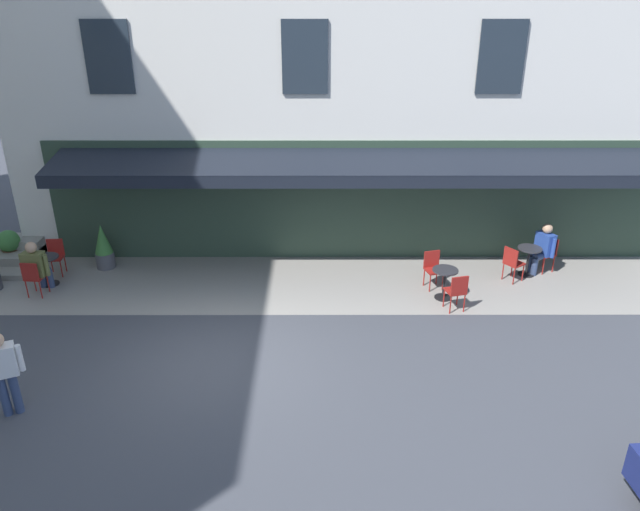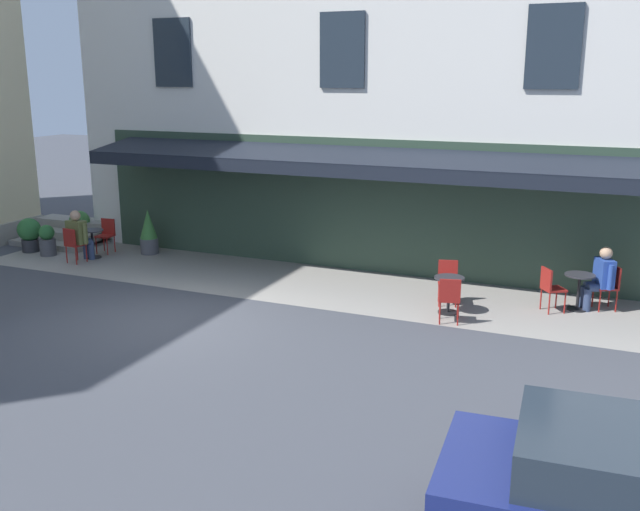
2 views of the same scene
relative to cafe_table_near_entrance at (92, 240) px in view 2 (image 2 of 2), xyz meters
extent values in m
plane|color=#42444C|center=(-4.64, 3.32, -0.49)|extent=(70.00, 70.00, 0.00)
cube|color=gray|center=(-7.89, -0.08, -0.49)|extent=(20.50, 3.20, 0.01)
cube|color=#2D4233|center=(-7.64, -1.65, 1.11)|extent=(16.00, 0.06, 3.20)
cube|color=black|center=(-7.64, -0.83, 2.36)|extent=(15.00, 1.70, 0.36)
cube|color=black|center=(-7.64, 0.00, 2.13)|extent=(15.00, 0.04, 0.28)
cube|color=#232D38|center=(-10.98, -1.64, 4.71)|extent=(1.10, 0.06, 1.70)
cube|color=#232D38|center=(-6.31, -1.64, 4.71)|extent=(1.10, 0.06, 1.70)
cube|color=#232D38|center=(-1.64, -1.64, 4.71)|extent=(1.10, 0.06, 1.70)
cube|color=gray|center=(1.96, -0.88, -0.42)|extent=(2.40, 1.40, 0.15)
cube|color=gray|center=(1.96, -1.23, -0.27)|extent=(2.40, 1.05, 0.30)
cube|color=gray|center=(1.96, -1.58, -0.12)|extent=(2.40, 0.70, 0.45)
cylinder|color=black|center=(0.00, 0.00, -0.48)|extent=(0.40, 0.40, 0.03)
cylinder|color=black|center=(0.00, 0.00, -0.13)|extent=(0.06, 0.06, 0.72)
cylinder|color=#2D2D33|center=(0.00, 0.00, 0.24)|extent=(0.60, 0.60, 0.03)
cylinder|color=maroon|center=(-0.13, 0.40, -0.27)|extent=(0.03, 0.03, 0.45)
cylinder|color=maroon|center=(0.21, 0.36, -0.27)|extent=(0.03, 0.03, 0.45)
cylinder|color=maroon|center=(-0.09, 0.73, -0.27)|extent=(0.03, 0.03, 0.45)
cylinder|color=maroon|center=(0.25, 0.70, -0.27)|extent=(0.03, 0.03, 0.45)
cube|color=maroon|center=(0.06, 0.55, -0.02)|extent=(0.44, 0.44, 0.04)
cube|color=maroon|center=(0.08, 0.73, 0.21)|extent=(0.40, 0.08, 0.42)
cylinder|color=maroon|center=(0.20, -0.36, -0.27)|extent=(0.03, 0.03, 0.45)
cylinder|color=maroon|center=(-0.14, -0.39, -0.27)|extent=(0.03, 0.03, 0.45)
cylinder|color=maroon|center=(0.23, -0.70, -0.27)|extent=(0.03, 0.03, 0.45)
cylinder|color=maroon|center=(-0.11, -0.73, -0.27)|extent=(0.03, 0.03, 0.45)
cube|color=maroon|center=(0.05, -0.55, -0.02)|extent=(0.43, 0.43, 0.04)
cube|color=maroon|center=(0.06, -0.73, 0.21)|extent=(0.40, 0.07, 0.42)
cylinder|color=black|center=(-9.57, 0.73, -0.48)|extent=(0.40, 0.40, 0.03)
cylinder|color=black|center=(-9.57, 0.73, -0.13)|extent=(0.06, 0.06, 0.72)
cylinder|color=#2D2D33|center=(-9.57, 0.73, 0.24)|extent=(0.60, 0.60, 0.03)
cylinder|color=maroon|center=(-9.83, 1.05, -0.27)|extent=(0.03, 0.03, 0.45)
cylinder|color=maroon|center=(-9.50, 1.14, -0.27)|extent=(0.03, 0.03, 0.45)
cylinder|color=maroon|center=(-9.92, 1.38, -0.27)|extent=(0.03, 0.03, 0.45)
cylinder|color=maroon|center=(-9.59, 1.47, -0.27)|extent=(0.03, 0.03, 0.45)
cube|color=maroon|center=(-9.71, 1.26, -0.02)|extent=(0.49, 0.49, 0.04)
cube|color=maroon|center=(-9.75, 1.44, 0.21)|extent=(0.40, 0.14, 0.42)
cylinder|color=maroon|center=(-9.31, 0.41, -0.27)|extent=(0.03, 0.03, 0.45)
cylinder|color=maroon|center=(-9.64, 0.32, -0.27)|extent=(0.03, 0.03, 0.45)
cylinder|color=maroon|center=(-9.22, 0.08, -0.27)|extent=(0.03, 0.03, 0.45)
cylinder|color=maroon|center=(-9.54, -0.01, -0.27)|extent=(0.03, 0.03, 0.45)
cube|color=maroon|center=(-9.43, 0.20, -0.02)|extent=(0.49, 0.49, 0.04)
cube|color=maroon|center=(-9.38, 0.03, 0.21)|extent=(0.40, 0.15, 0.42)
cylinder|color=black|center=(-11.94, -0.52, -0.48)|extent=(0.40, 0.40, 0.03)
cylinder|color=black|center=(-11.94, -0.52, -0.13)|extent=(0.06, 0.06, 0.72)
cylinder|color=#2D2D33|center=(-11.94, -0.52, 0.24)|extent=(0.60, 0.60, 0.03)
cylinder|color=maroon|center=(-11.72, -0.16, -0.27)|extent=(0.03, 0.03, 0.45)
cylinder|color=maroon|center=(-11.53, -0.44, -0.27)|extent=(0.03, 0.03, 0.45)
cylinder|color=maroon|center=(-11.44, 0.03, -0.27)|extent=(0.03, 0.03, 0.45)
cylinder|color=maroon|center=(-11.25, -0.25, -0.27)|extent=(0.03, 0.03, 0.45)
cube|color=maroon|center=(-11.48, -0.21, -0.02)|extent=(0.56, 0.56, 0.04)
cube|color=maroon|center=(-11.34, -0.11, 0.21)|extent=(0.26, 0.35, 0.42)
cylinder|color=maroon|center=(-12.21, -0.83, -0.27)|extent=(0.03, 0.03, 0.45)
cylinder|color=maroon|center=(-12.35, -0.53, -0.27)|extent=(0.03, 0.03, 0.45)
cylinder|color=maroon|center=(-12.52, -0.98, -0.27)|extent=(0.03, 0.03, 0.45)
cylinder|color=maroon|center=(-12.66, -0.67, -0.27)|extent=(0.03, 0.03, 0.45)
cube|color=maroon|center=(-12.43, -0.75, -0.02)|extent=(0.53, 0.53, 0.04)
cube|color=maroon|center=(-12.60, -0.83, 0.21)|extent=(0.21, 0.38, 0.42)
cylinder|color=navy|center=(-12.04, -0.67, -0.26)|extent=(0.15, 0.15, 0.47)
cylinder|color=navy|center=(-12.19, -0.74, 0.00)|extent=(0.37, 0.29, 0.16)
cylinder|color=navy|center=(-12.12, -0.50, -0.26)|extent=(0.15, 0.15, 0.47)
cylinder|color=navy|center=(-12.27, -0.57, 0.00)|extent=(0.37, 0.29, 0.16)
cube|color=#28479E|center=(-12.38, -0.73, 0.28)|extent=(0.45, 0.54, 0.57)
sphere|color=tan|center=(-12.38, -0.73, 0.70)|extent=(0.25, 0.25, 0.25)
cylinder|color=#28479E|center=(-12.26, -0.99, 0.27)|extent=(0.10, 0.10, 0.50)
cylinder|color=#28479E|center=(-12.50, -0.47, 0.27)|extent=(0.10, 0.10, 0.50)
cylinder|color=navy|center=(-0.08, 0.15, -0.26)|extent=(0.16, 0.16, 0.47)
cylinder|color=navy|center=(-0.06, 0.32, 0.00)|extent=(0.20, 0.36, 0.16)
cylinder|color=navy|center=(0.11, 0.13, -0.26)|extent=(0.16, 0.16, 0.47)
cylinder|color=navy|center=(0.13, 0.30, 0.00)|extent=(0.20, 0.36, 0.16)
cube|color=olive|center=(0.05, 0.49, 0.29)|extent=(0.51, 0.33, 0.59)
sphere|color=tan|center=(0.05, 0.49, 0.72)|extent=(0.26, 0.26, 0.26)
cylinder|color=olive|center=(-0.24, 0.52, 0.28)|extent=(0.10, 0.10, 0.52)
cylinder|color=olive|center=(0.35, 0.46, 0.28)|extent=(0.10, 0.10, 0.52)
cylinder|color=#4C4C51|center=(1.29, 0.25, -0.27)|extent=(0.42, 0.42, 0.45)
sphere|color=#2D6B33|center=(1.29, 0.25, 0.13)|extent=(0.40, 0.40, 0.40)
cylinder|color=#4C4C51|center=(-1.06, -0.98, -0.28)|extent=(0.48, 0.48, 0.42)
cone|color=#3D7A38|center=(-1.06, -0.98, 0.32)|extent=(0.45, 0.45, 0.78)
cylinder|color=brown|center=(1.52, -1.26, -0.30)|extent=(0.41, 0.41, 0.39)
sphere|color=#3D7A38|center=(1.52, -1.26, 0.14)|extent=(0.58, 0.58, 0.58)
cylinder|color=#2D2D33|center=(2.03, 0.12, -0.32)|extent=(0.45, 0.45, 0.35)
sphere|color=#2D6B33|center=(2.03, 0.12, 0.12)|extent=(0.62, 0.62, 0.62)
cylinder|color=black|center=(-11.74, 6.67, -0.19)|extent=(0.60, 0.20, 0.60)
camera|label=1|loc=(-6.64, 13.23, 6.28)|focal=33.66mm
camera|label=2|loc=(-12.57, 14.15, 4.11)|focal=39.81mm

